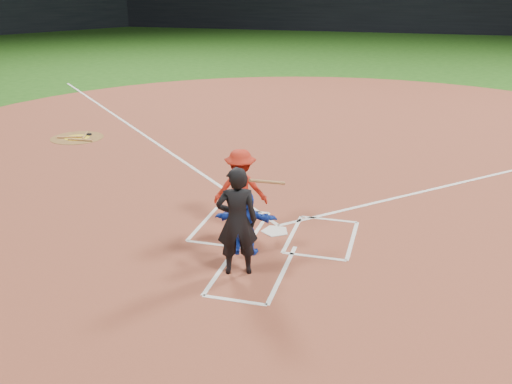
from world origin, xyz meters
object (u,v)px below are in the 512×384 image
(home_plate, at_px, (275,231))
(on_deck_circle, at_px, (77,138))
(umpire, at_px, (237,221))
(catcher, at_px, (245,222))
(batter_at_plate, at_px, (241,190))

(home_plate, distance_m, on_deck_circle, 9.68)
(home_plate, bearing_deg, umpire, 82.77)
(catcher, bearing_deg, on_deck_circle, -49.23)
(on_deck_circle, height_order, batter_at_plate, batter_at_plate)
(home_plate, xyz_separation_m, catcher, (-0.32, -1.10, 0.63))
(catcher, relative_size, batter_at_plate, 0.75)
(home_plate, xyz_separation_m, on_deck_circle, (-8.01, 5.43, -0.00))
(home_plate, height_order, catcher, catcher)
(on_deck_circle, bearing_deg, batter_at_plate, -36.83)
(on_deck_circle, distance_m, umpire, 10.70)
(batter_at_plate, bearing_deg, umpire, -74.94)
(umpire, distance_m, batter_at_plate, 1.91)
(catcher, xyz_separation_m, umpire, (0.08, -0.76, 0.35))
(umpire, xyz_separation_m, batter_at_plate, (-0.49, 1.84, -0.13))
(catcher, height_order, umpire, umpire)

